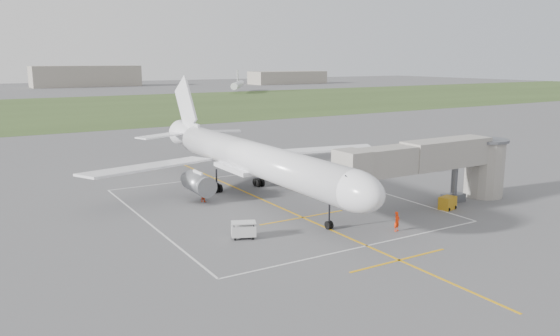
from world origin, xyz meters
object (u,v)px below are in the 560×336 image
ramp_worker_wing (203,195)px  baggage_cart (244,230)px  jet_bridge (441,162)px  ramp_worker_nose (397,221)px  airliner (252,159)px  gpu_unit (448,203)px

ramp_worker_wing → baggage_cart: bearing=135.1°
jet_bridge → baggage_cart: (-23.87, 0.77, -3.97)m
ramp_worker_nose → ramp_worker_wing: (-11.27, 19.18, -0.12)m
airliner → ramp_worker_nose: size_ratio=25.09×
ramp_worker_wing → ramp_worker_nose: bearing=173.7°
baggage_cart → ramp_worker_wing: size_ratio=1.56×
airliner → gpu_unit: 22.33m
gpu_unit → ramp_worker_nose: size_ratio=1.10×
gpu_unit → ramp_worker_nose: 10.28m
airliner → jet_bridge: (15.72, -14.25, 0.35)m
airliner → baggage_cart: size_ratio=18.54×
airliner → gpu_unit: airliner is taller
ramp_worker_wing → airliner: bearing=-128.5°
jet_bridge → gpu_unit: size_ratio=11.37×
jet_bridge → gpu_unit: bearing=-111.8°
jet_bridge → ramp_worker_nose: bearing=-156.0°
jet_bridge → ramp_worker_nose: jet_bridge is taller
jet_bridge → ramp_worker_nose: size_ratio=12.56×
gpu_unit → baggage_cart: bearing=161.3°
baggage_cart → ramp_worker_nose: ramp_worker_nose is taller
gpu_unit → ramp_worker_wing: 26.73m
airliner → ramp_worker_nose: (5.08, -18.98, -3.46)m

